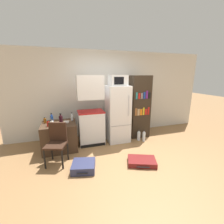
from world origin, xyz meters
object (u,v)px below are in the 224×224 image
Objects in this scene: refrigerator at (118,114)px; bottle_clear_short at (72,117)px; bottle_ketchup_red at (48,124)px; bottle_wine_dark at (61,121)px; suitcase_large_flat at (84,166)px; chair at (57,140)px; water_bottle_front at (139,136)px; kitchen_hutch at (91,113)px; microwave at (118,80)px; water_bottle_middle at (144,137)px; bottle_amber_beer at (45,121)px; side_table at (60,136)px; bookshelf at (139,107)px; suitcase_small_flat at (142,161)px; bottle_blue_soda at (52,119)px; bowl at (67,122)px; bottle_milk_white at (52,124)px.

refrigerator is 7.28× the size of bottle_clear_short.
bottle_ketchup_red is at bearing -150.73° from bottle_clear_short.
bottle_ketchup_red is 0.46× the size of bottle_wine_dark.
bottle_clear_short is 0.40× the size of suitcase_large_flat.
chair reaches higher than water_bottle_front.
microwave reaches higher than kitchen_hutch.
water_bottle_middle is (0.11, -0.11, 0.01)m from water_bottle_front.
water_bottle_front is at bearing -5.68° from bottle_amber_beer.
side_table reaches higher than suitcase_large_flat.
bookshelf reaches higher than water_bottle_middle.
bookshelf is 5.41× the size of water_bottle_middle.
kitchen_hutch is 1.80m from suitcase_small_flat.
bottle_wine_dark is at bearing -48.84° from bottle_blue_soda.
side_table is 0.54m from bottle_amber_beer.
water_bottle_middle is at bearing 80.58° from suitcase_small_flat.
bottle_ketchup_red is at bearing -172.48° from refrigerator.
kitchen_hutch is 0.77m from refrigerator.
bookshelf is at bearing 7.88° from microwave.
bookshelf is at bearing 2.52° from kitchen_hutch.
bottle_blue_soda is (-0.99, -0.10, -0.05)m from kitchen_hutch.
bookshelf is 15.00× the size of bowl.
bottle_clear_short is at bearing 155.93° from suitcase_small_flat.
chair reaches higher than water_bottle_middle.
bottle_blue_soda reaches higher than water_bottle_front.
bookshelf is (0.74, 0.10, -0.80)m from microwave.
side_table is 0.52× the size of refrigerator.
bottle_milk_white is at bearing -134.44° from bowl.
bookshelf is 2.54m from chair.
bookshelf is 2.68m from bottle_amber_beer.
bowl is at bearing -175.34° from bookshelf.
chair is at bearing -79.18° from bottle_blue_soda.
bowl is 0.38× the size of water_bottle_front.
suitcase_large_flat is at bearing -134.51° from refrigerator.
bottle_wine_dark is (-2.27, -0.42, -0.10)m from bookshelf.
bottle_clear_short is at bearing 176.62° from microwave.
water_bottle_front is (2.01, -0.14, -0.58)m from bowl.
water_bottle_middle reaches higher than suitcase_small_flat.
bowl is at bearing 117.64° from suitcase_large_flat.
bottle_milk_white is (-0.12, -0.32, 0.44)m from side_table.
kitchen_hutch is 6.88× the size of bottle_blue_soda.
water_bottle_middle is at bearing -6.25° from side_table.
chair is at bearing -178.35° from suitcase_small_flat.
chair is at bearing -171.05° from water_bottle_middle.
bottle_blue_soda is 0.51m from bottle_clear_short.
side_table is 2.13m from microwave.
bookshelf reaches higher than water_bottle_front.
suitcase_large_flat is at bearing -25.20° from chair.
suitcase_small_flat is at bearing -31.80° from bottle_wine_dark.
bookshelf reaches higher than bottle_blue_soda.
bottle_milk_white is (0.03, -0.33, -0.03)m from bottle_blue_soda.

